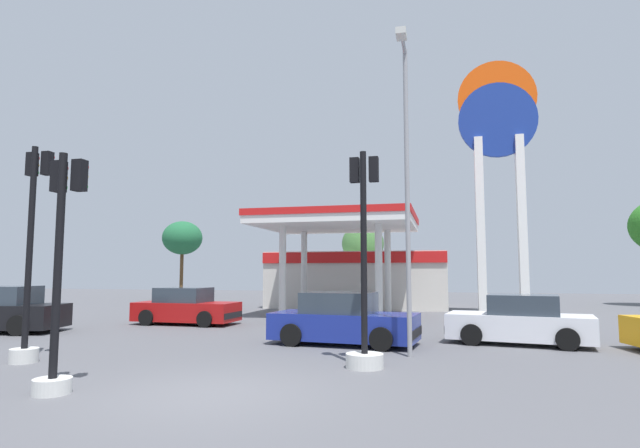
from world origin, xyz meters
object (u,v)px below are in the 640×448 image
station_pole_sign (499,151)px  tree_0 (182,238)px  car_0 (343,321)px  tree_1 (363,244)px  traffic_signal_2 (364,297)px  traffic_signal_1 (30,272)px  traffic_signal_0 (59,290)px  corner_streetlamp (406,169)px  car_4 (519,322)px  car_1 (186,308)px

station_pole_sign → tree_0: (-22.49, 9.22, -3.40)m
car_0 → tree_1: bearing=97.2°
tree_1 → station_pole_sign: bearing=-44.7°
traffic_signal_2 → tree_1: size_ratio=0.89×
tree_1 → tree_0: bearing=175.4°
tree_0 → tree_1: (14.34, -1.15, -0.70)m
traffic_signal_1 → traffic_signal_0: bearing=-39.3°
car_0 → traffic_signal_2: 3.65m
tree_0 → corner_streetlamp: bearing=-50.4°
car_0 → traffic_signal_1: size_ratio=0.85×
station_pole_sign → traffic_signal_1: size_ratio=2.52×
tree_1 → car_4: bearing=-68.0°
car_0 → traffic_signal_0: size_ratio=1.03×
traffic_signal_1 → tree_0: size_ratio=0.84×
station_pole_sign → traffic_signal_0: 21.74m
tree_0 → tree_1: size_ratio=1.12×
station_pole_sign → traffic_signal_0: (-9.37, -18.58, -6.31)m
traffic_signal_0 → car_0: bearing=61.8°
station_pole_sign → tree_1: bearing=135.3°
traffic_signal_0 → tree_1: (1.22, 26.64, 2.20)m
station_pole_sign → tree_0: size_ratio=2.13×
traffic_signal_1 → traffic_signal_2: 7.84m
traffic_signal_1 → car_0: bearing=34.7°
station_pole_sign → corner_streetlamp: size_ratio=1.62×
station_pole_sign → corner_streetlamp: (-3.66, -13.53, -3.43)m
car_1 → corner_streetlamp: bearing=-32.5°
traffic_signal_0 → traffic_signal_2: 6.03m
car_1 → traffic_signal_1: 8.68m
traffic_signal_1 → tree_0: 27.55m
car_0 → tree_1: tree_1 is taller
traffic_signal_2 → tree_0: 30.33m
tree_0 → tree_1: 14.40m
car_4 → traffic_signal_2: size_ratio=0.88×
car_0 → tree_0: 27.11m
traffic_signal_1 → car_4: bearing=26.8°
station_pole_sign → car_4: bearing=-93.9°
car_1 → traffic_signal_1: (0.58, -8.55, 1.41)m
traffic_signal_1 → tree_1: 24.71m
station_pole_sign → traffic_signal_0: size_ratio=3.04×
station_pole_sign → traffic_signal_1: station_pole_sign is taller
station_pole_sign → tree_0: 24.55m
traffic_signal_2 → tree_0: size_ratio=0.80×
car_1 → corner_streetlamp: (9.18, -5.86, 3.99)m
tree_0 → traffic_signal_1: bearing=-68.1°
car_0 → tree_1: 20.15m
station_pole_sign → traffic_signal_1: (-12.25, -16.22, -6.01)m
corner_streetlamp → tree_1: bearing=101.8°
station_pole_sign → car_1: 16.70m
corner_streetlamp → car_0: bearing=136.7°
car_0 → corner_streetlamp: size_ratio=0.55×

